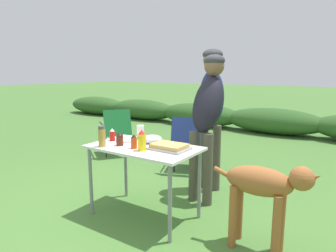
# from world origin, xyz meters

# --- Properties ---
(ground_plane) EXTENTS (60.00, 60.00, 0.00)m
(ground_plane) POSITION_xyz_m (0.00, 0.00, 0.00)
(ground_plane) COLOR #477533
(shrub_hedge) EXTENTS (14.40, 0.90, 0.61)m
(shrub_hedge) POSITION_xyz_m (0.00, 5.01, 0.30)
(shrub_hedge) COLOR #2D5623
(shrub_hedge) RESTS_ON ground
(folding_table) EXTENTS (1.10, 0.64, 0.74)m
(folding_table) POSITION_xyz_m (0.00, 0.00, 0.66)
(folding_table) COLOR silver
(folding_table) RESTS_ON ground
(food_tray) EXTENTS (0.36, 0.26, 0.06)m
(food_tray) POSITION_xyz_m (0.28, 0.04, 0.77)
(food_tray) COLOR #9E9EA3
(food_tray) RESTS_ON folding_table
(plate_stack) EXTENTS (0.22, 0.22, 0.02)m
(plate_stack) POSITION_xyz_m (-0.30, 0.09, 0.75)
(plate_stack) COLOR white
(plate_stack) RESTS_ON folding_table
(mixing_bowl) EXTENTS (0.21, 0.21, 0.08)m
(mixing_bowl) POSITION_xyz_m (-0.02, 0.17, 0.78)
(mixing_bowl) COLOR silver
(mixing_bowl) RESTS_ON folding_table
(paper_cup_stack) EXTENTS (0.08, 0.08, 0.16)m
(paper_cup_stack) POSITION_xyz_m (-0.22, 0.23, 0.82)
(paper_cup_stack) COLOR white
(paper_cup_stack) RESTS_ON folding_table
(bbq_sauce_bottle) EXTENTS (0.07, 0.07, 0.14)m
(bbq_sauce_bottle) POSITION_xyz_m (-0.22, -0.10, 0.81)
(bbq_sauce_bottle) COLOR #562314
(bbq_sauce_bottle) RESTS_ON folding_table
(spice_jar) EXTENTS (0.07, 0.07, 0.21)m
(spice_jar) POSITION_xyz_m (-0.34, -0.23, 0.84)
(spice_jar) COLOR #B2893D
(spice_jar) RESTS_ON folding_table
(mustard_bottle) EXTENTS (0.08, 0.08, 0.20)m
(mustard_bottle) POSITION_xyz_m (0.08, -0.13, 0.84)
(mustard_bottle) COLOR yellow
(mustard_bottle) RESTS_ON folding_table
(ketchup_bottle) EXTENTS (0.06, 0.06, 0.13)m
(ketchup_bottle) POSITION_xyz_m (-0.44, 0.01, 0.80)
(ketchup_bottle) COLOR red
(ketchup_bottle) RESTS_ON folding_table
(hot_sauce_bottle) EXTENTS (0.06, 0.06, 0.14)m
(hot_sauce_bottle) POSITION_xyz_m (-0.03, -0.11, 0.81)
(hot_sauce_bottle) COLOR #CC4214
(hot_sauce_bottle) RESTS_ON folding_table
(standing_person_in_olive_jacket) EXTENTS (0.38, 0.50, 1.66)m
(standing_person_in_olive_jacket) POSITION_xyz_m (0.34, 0.73, 1.06)
(standing_person_in_olive_jacket) COLOR #4C473D
(standing_person_in_olive_jacket) RESTS_ON ground
(standing_person_in_navy_coat) EXTENTS (0.32, 0.24, 1.74)m
(standing_person_in_navy_coat) POSITION_xyz_m (0.23, 1.04, 1.13)
(standing_person_in_navy_coat) COLOR #4C473D
(standing_person_in_navy_coat) RESTS_ON ground
(dog) EXTENTS (0.86, 0.25, 0.78)m
(dog) POSITION_xyz_m (1.19, 0.06, 0.55)
(dog) COLOR #9E5B2D
(dog) RESTS_ON ground
(camp_chair_green_behind_table) EXTENTS (0.75, 0.72, 0.83)m
(camp_chair_green_behind_table) POSITION_xyz_m (-1.84, 1.53, 0.47)
(camp_chair_green_behind_table) COLOR #19602D
(camp_chair_green_behind_table) RESTS_ON ground
(camp_chair_near_hedge) EXTENTS (0.66, 0.72, 0.83)m
(camp_chair_near_hedge) POSITION_xyz_m (-0.34, 1.50, 0.47)
(camp_chair_near_hedge) COLOR navy
(camp_chair_near_hedge) RESTS_ON ground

